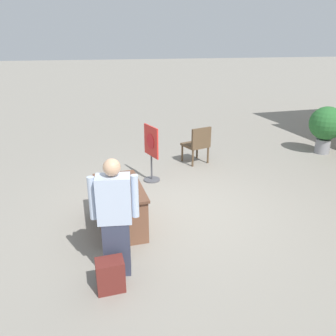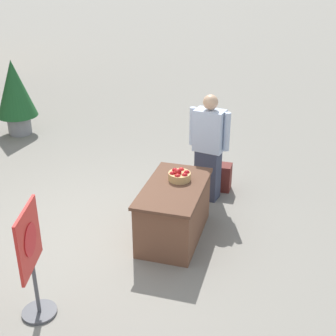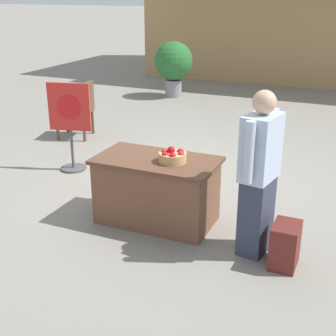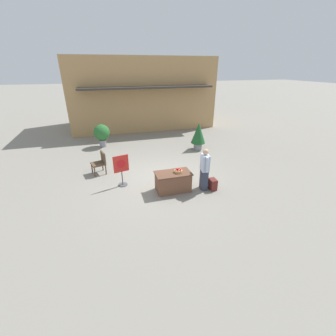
{
  "view_description": "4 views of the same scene",
  "coord_description": "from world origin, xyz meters",
  "px_view_note": "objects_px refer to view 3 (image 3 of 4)",
  "views": [
    {
      "loc": [
        5.07,
        -1.68,
        2.87
      ],
      "look_at": [
        0.04,
        -0.22,
        0.86
      ],
      "focal_mm": 35.0,
      "sensor_mm": 36.0,
      "label": 1
    },
    {
      "loc": [
        -4.71,
        -2.46,
        3.44
      ],
      "look_at": [
        0.46,
        -0.98,
        0.88
      ],
      "focal_mm": 50.0,
      "sensor_mm": 36.0,
      "label": 2
    },
    {
      "loc": [
        2.25,
        -5.33,
        2.42
      ],
      "look_at": [
        0.43,
        -1.19,
        0.68
      ],
      "focal_mm": 50.0,
      "sensor_mm": 36.0,
      "label": 3
    },
    {
      "loc": [
        -2.0,
        -8.09,
        4.27
      ],
      "look_at": [
        0.17,
        -0.78,
        0.79
      ],
      "focal_mm": 24.0,
      "sensor_mm": 36.0,
      "label": 4
    }
  ],
  "objects_px": {
    "backpack": "(285,245)",
    "patio_chair": "(80,107)",
    "person_visitor": "(259,174)",
    "potted_plant_near_left": "(173,63)",
    "display_table": "(157,190)",
    "apple_basket": "(172,156)",
    "poster_board": "(70,124)"
  },
  "relations": [
    {
      "from": "display_table",
      "to": "backpack",
      "type": "distance_m",
      "value": 1.51
    },
    {
      "from": "person_visitor",
      "to": "backpack",
      "type": "distance_m",
      "value": 0.69
    },
    {
      "from": "patio_chair",
      "to": "display_table",
      "type": "bearing_deg",
      "value": 122.61
    },
    {
      "from": "person_visitor",
      "to": "display_table",
      "type": "bearing_deg",
      "value": 0.0
    },
    {
      "from": "potted_plant_near_left",
      "to": "patio_chair",
      "type": "bearing_deg",
      "value": -92.95
    },
    {
      "from": "apple_basket",
      "to": "backpack",
      "type": "distance_m",
      "value": 1.43
    },
    {
      "from": "display_table",
      "to": "patio_chair",
      "type": "relative_size",
      "value": 1.38
    },
    {
      "from": "apple_basket",
      "to": "poster_board",
      "type": "bearing_deg",
      "value": 153.5
    },
    {
      "from": "backpack",
      "to": "patio_chair",
      "type": "bearing_deg",
      "value": 146.26
    },
    {
      "from": "person_visitor",
      "to": "patio_chair",
      "type": "height_order",
      "value": "person_visitor"
    },
    {
      "from": "backpack",
      "to": "patio_chair",
      "type": "relative_size",
      "value": 0.44
    },
    {
      "from": "backpack",
      "to": "person_visitor",
      "type": "bearing_deg",
      "value": 157.03
    },
    {
      "from": "apple_basket",
      "to": "patio_chair",
      "type": "relative_size",
      "value": 0.3
    },
    {
      "from": "poster_board",
      "to": "patio_chair",
      "type": "bearing_deg",
      "value": -164.65
    },
    {
      "from": "person_visitor",
      "to": "backpack",
      "type": "relative_size",
      "value": 3.81
    },
    {
      "from": "poster_board",
      "to": "potted_plant_near_left",
      "type": "height_order",
      "value": "potted_plant_near_left"
    },
    {
      "from": "backpack",
      "to": "poster_board",
      "type": "height_order",
      "value": "poster_board"
    },
    {
      "from": "poster_board",
      "to": "potted_plant_near_left",
      "type": "xyz_separation_m",
      "value": [
        -0.58,
        5.01,
        0.12
      ]
    },
    {
      "from": "backpack",
      "to": "patio_chair",
      "type": "distance_m",
      "value": 4.81
    },
    {
      "from": "poster_board",
      "to": "apple_basket",
      "type": "bearing_deg",
      "value": 49.52
    },
    {
      "from": "person_visitor",
      "to": "potted_plant_near_left",
      "type": "xyz_separation_m",
      "value": [
        -3.49,
        6.17,
        -0.02
      ]
    },
    {
      "from": "display_table",
      "to": "poster_board",
      "type": "distance_m",
      "value": 2.03
    },
    {
      "from": "poster_board",
      "to": "person_visitor",
      "type": "bearing_deg",
      "value": 54.25
    },
    {
      "from": "person_visitor",
      "to": "patio_chair",
      "type": "relative_size",
      "value": 1.69
    },
    {
      "from": "display_table",
      "to": "apple_basket",
      "type": "distance_m",
      "value": 0.47
    },
    {
      "from": "apple_basket",
      "to": "potted_plant_near_left",
      "type": "height_order",
      "value": "potted_plant_near_left"
    },
    {
      "from": "apple_basket",
      "to": "poster_board",
      "type": "xyz_separation_m",
      "value": [
        -1.95,
        0.97,
        -0.12
      ]
    },
    {
      "from": "person_visitor",
      "to": "patio_chair",
      "type": "distance_m",
      "value": 4.47
    },
    {
      "from": "display_table",
      "to": "potted_plant_near_left",
      "type": "relative_size",
      "value": 1.01
    },
    {
      "from": "patio_chair",
      "to": "potted_plant_near_left",
      "type": "relative_size",
      "value": 0.73
    },
    {
      "from": "patio_chair",
      "to": "backpack",
      "type": "bearing_deg",
      "value": 131.46
    },
    {
      "from": "apple_basket",
      "to": "person_visitor",
      "type": "xyz_separation_m",
      "value": [
        0.95,
        -0.19,
        0.01
      ]
    }
  ]
}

